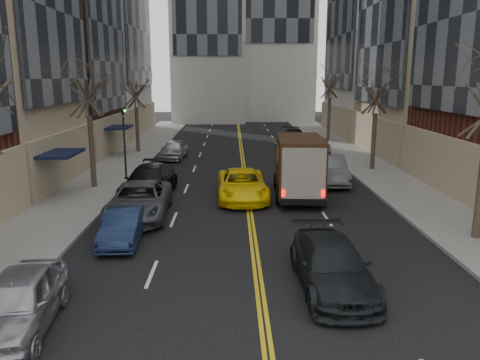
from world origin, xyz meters
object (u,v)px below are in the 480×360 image
at_px(ups_truck, 299,167).
at_px(pedestrian, 285,184).
at_px(taxi, 242,185).
at_px(observer_sedan, 332,265).

bearing_deg(ups_truck, pedestrian, -124.43).
bearing_deg(taxi, ups_truck, 3.77).
xyz_separation_m(observer_sedan, taxi, (-2.50, 10.73, 0.03)).
distance_m(ups_truck, observer_sedan, 11.10).
height_order(observer_sedan, taxi, taxi).
distance_m(observer_sedan, pedestrian, 9.98).
bearing_deg(observer_sedan, taxi, 101.67).
relative_size(observer_sedan, taxi, 0.93).
distance_m(ups_truck, taxi, 3.15).
relative_size(ups_truck, observer_sedan, 1.19).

